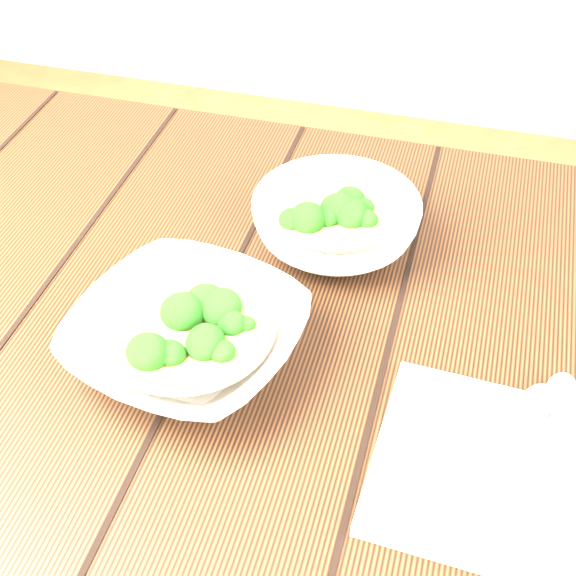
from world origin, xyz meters
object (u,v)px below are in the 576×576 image
(trivet, at_px, (203,288))
(napkin, at_px, (509,476))
(soup_bowl_front, at_px, (187,336))
(table, at_px, (235,382))
(soup_bowl_back, at_px, (336,221))

(trivet, height_order, napkin, trivet)
(soup_bowl_front, bearing_deg, napkin, -11.27)
(soup_bowl_front, relative_size, trivet, 2.41)
(table, distance_m, soup_bowl_front, 0.17)
(trivet, bearing_deg, soup_bowl_front, -79.94)
(table, xyz_separation_m, soup_bowl_front, (-0.02, -0.07, 0.15))
(table, height_order, napkin, napkin)
(table, relative_size, soup_bowl_back, 4.49)
(table, height_order, soup_bowl_front, soup_bowl_front)
(napkin, bearing_deg, table, 158.78)
(table, xyz_separation_m, napkin, (0.31, -0.14, 0.13))
(table, xyz_separation_m, soup_bowl_back, (0.09, 0.15, 0.15))
(soup_bowl_back, relative_size, napkin, 1.09)
(table, bearing_deg, soup_bowl_back, 60.13)
(table, bearing_deg, napkin, -24.22)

